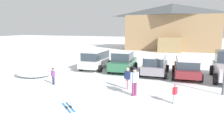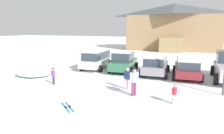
% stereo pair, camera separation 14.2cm
% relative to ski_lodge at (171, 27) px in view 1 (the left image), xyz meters
% --- Properties ---
extents(ground, '(160.00, 160.00, 0.00)m').
position_rel_ski_lodge_xyz_m(ground, '(-1.47, -31.61, -4.08)').
color(ground, white).
extents(ski_lodge, '(16.25, 9.89, 8.06)m').
position_rel_ski_lodge_xyz_m(ski_lodge, '(0.00, 0.00, 0.00)').
color(ski_lodge, '#957450').
rests_on(ski_lodge, ground).
extents(parked_white_suv, '(2.25, 4.58, 1.74)m').
position_rel_ski_lodge_xyz_m(parked_white_suv, '(-5.16, -20.44, -3.14)').
color(parked_white_suv, silver).
rests_on(parked_white_suv, ground).
extents(parked_green_coupe, '(2.43, 4.36, 1.82)m').
position_rel_ski_lodge_xyz_m(parked_green_coupe, '(-2.35, -20.67, -3.17)').
color(parked_green_coupe, '#2D6545').
rests_on(parked_green_coupe, ground).
extents(parked_grey_wagon, '(2.28, 4.29, 1.61)m').
position_rel_ski_lodge_xyz_m(parked_grey_wagon, '(0.58, -20.94, -3.20)').
color(parked_grey_wagon, gray).
rests_on(parked_grey_wagon, ground).
extents(parked_maroon_van, '(2.41, 4.68, 1.51)m').
position_rel_ski_lodge_xyz_m(parked_maroon_van, '(3.05, -20.92, -3.24)').
color(parked_maroon_van, maroon).
rests_on(parked_maroon_van, ground).
extents(skier_adult_in_blue_parka, '(0.43, 0.53, 1.67)m').
position_rel_ski_lodge_xyz_m(skier_adult_in_blue_parka, '(0.33, -26.84, -3.13)').
color(skier_adult_in_blue_parka, '#75325A').
rests_on(skier_adult_in_blue_parka, ground).
extents(skier_teen_in_navy_coat, '(0.51, 0.28, 1.41)m').
position_rel_ski_lodge_xyz_m(skier_teen_in_navy_coat, '(-0.37, -25.82, -3.28)').
color(skier_teen_in_navy_coat, beige).
rests_on(skier_teen_in_navy_coat, ground).
extents(skier_child_in_red_jacket, '(0.25, 0.36, 1.05)m').
position_rel_ski_lodge_xyz_m(skier_child_in_red_jacket, '(2.61, -27.30, -3.48)').
color(skier_child_in_red_jacket, '#9EB4CE').
rests_on(skier_child_in_red_jacket, ground).
extents(skier_child_in_purple_jacket, '(0.41, 0.25, 1.16)m').
position_rel_ski_lodge_xyz_m(skier_child_in_purple_jacket, '(-5.52, -26.59, -3.42)').
color(skier_child_in_purple_jacket, '#383C57').
rests_on(skier_child_in_purple_jacket, ground).
extents(pair_of_skis, '(1.26, 1.12, 0.08)m').
position_rel_ski_lodge_xyz_m(pair_of_skis, '(-2.25, -29.75, -4.05)').
color(pair_of_skis, blue).
rests_on(pair_of_skis, ground).
extents(plowed_snow_pile, '(3.04, 2.44, 0.66)m').
position_rel_ski_lodge_xyz_m(plowed_snow_pile, '(-8.54, -25.15, -3.74)').
color(plowed_snow_pile, white).
rests_on(plowed_snow_pile, ground).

